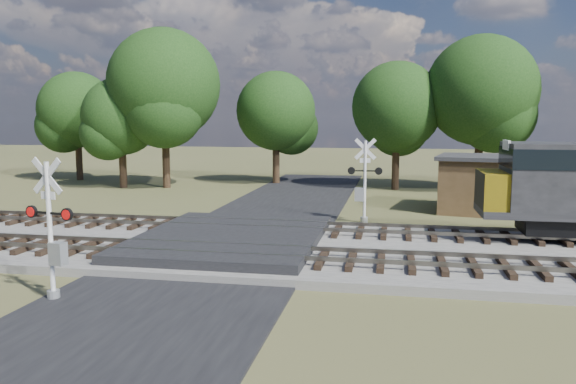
# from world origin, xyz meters

# --- Properties ---
(ground) EXTENTS (160.00, 160.00, 0.00)m
(ground) POSITION_xyz_m (0.00, 0.00, 0.00)
(ground) COLOR #4F522C
(ground) RESTS_ON ground
(ballast_bed) EXTENTS (140.00, 10.00, 0.30)m
(ballast_bed) POSITION_xyz_m (10.00, 0.50, 0.15)
(ballast_bed) COLOR gray
(ballast_bed) RESTS_ON ground
(road) EXTENTS (7.00, 60.00, 0.08)m
(road) POSITION_xyz_m (0.00, 0.00, 0.04)
(road) COLOR black
(road) RESTS_ON ground
(crossing_panel) EXTENTS (7.00, 9.00, 0.62)m
(crossing_panel) POSITION_xyz_m (0.00, 0.50, 0.32)
(crossing_panel) COLOR #262628
(crossing_panel) RESTS_ON ground
(track_near) EXTENTS (140.00, 2.60, 0.33)m
(track_near) POSITION_xyz_m (3.12, -2.00, 0.41)
(track_near) COLOR black
(track_near) RESTS_ON ballast_bed
(track_far) EXTENTS (140.00, 2.60, 0.33)m
(track_far) POSITION_xyz_m (3.12, 3.00, 0.41)
(track_far) COLOR black
(track_far) RESTS_ON ballast_bed
(crossing_signal_near) EXTENTS (1.64, 0.45, 4.10)m
(crossing_signal_near) POSITION_xyz_m (-3.04, -6.76, 1.71)
(crossing_signal_near) COLOR silver
(crossing_signal_near) RESTS_ON ground
(crossing_signal_far) EXTENTS (1.70, 0.37, 4.23)m
(crossing_signal_far) POSITION_xyz_m (4.86, 7.05, 1.76)
(crossing_signal_far) COLOR silver
(crossing_signal_far) RESTS_ON ground
(equipment_shed) EXTENTS (5.43, 5.43, 3.16)m
(equipment_shed) POSITION_xyz_m (11.14, 11.66, 1.60)
(equipment_shed) COLOR #49351F
(equipment_shed) RESTS_ON ground
(treeline) EXTENTS (81.39, 11.78, 11.99)m
(treeline) POSITION_xyz_m (8.98, 19.83, 6.71)
(treeline) COLOR black
(treeline) RESTS_ON ground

